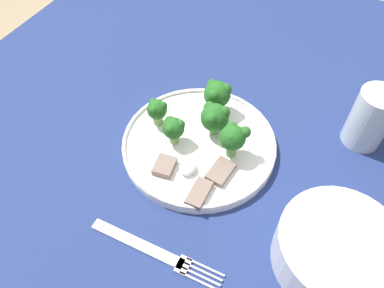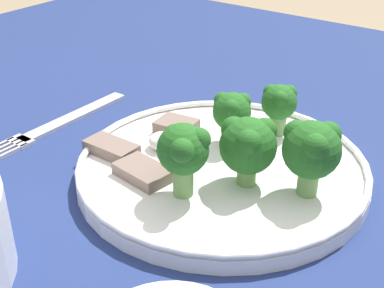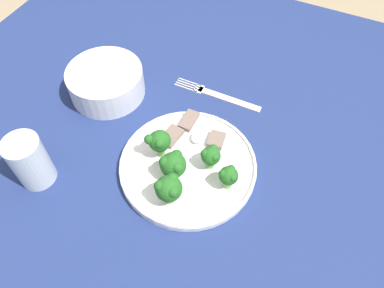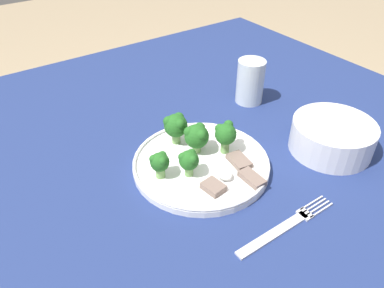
# 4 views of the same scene
# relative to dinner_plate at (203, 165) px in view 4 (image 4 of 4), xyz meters

# --- Properties ---
(table) EXTENTS (1.21, 1.13, 0.72)m
(table) POSITION_rel_dinner_plate_xyz_m (-0.00, 0.06, -0.09)
(table) COLOR navy
(table) RESTS_ON ground_plane
(dinner_plate) EXTENTS (0.25, 0.25, 0.02)m
(dinner_plate) POSITION_rel_dinner_plate_xyz_m (0.00, 0.00, 0.00)
(dinner_plate) COLOR white
(dinner_plate) RESTS_ON table
(fork) EXTENTS (0.02, 0.19, 0.00)m
(fork) POSITION_rel_dinner_plate_xyz_m (0.19, 0.02, -0.01)
(fork) COLOR silver
(fork) RESTS_ON table
(cream_bowl) EXTENTS (0.16, 0.16, 0.06)m
(cream_bowl) POSITION_rel_dinner_plate_xyz_m (0.10, 0.24, 0.02)
(cream_bowl) COLOR silver
(cream_bowl) RESTS_ON table
(drinking_glass) EXTENTS (0.06, 0.06, 0.10)m
(drinking_glass) POSITION_rel_dinner_plate_xyz_m (-0.14, 0.24, 0.04)
(drinking_glass) COLOR silver
(drinking_glass) RESTS_ON table
(broccoli_floret_near_rim_left) EXTENTS (0.04, 0.04, 0.06)m
(broccoli_floret_near_rim_left) POSITION_rel_dinner_plate_xyz_m (-0.01, 0.06, 0.04)
(broccoli_floret_near_rim_left) COLOR #709E56
(broccoli_floret_near_rim_left) RESTS_ON dinner_plate
(broccoli_floret_center_left) EXTENTS (0.04, 0.03, 0.05)m
(broccoli_floret_center_left) POSITION_rel_dinner_plate_xyz_m (0.01, -0.04, 0.04)
(broccoli_floret_center_left) COLOR #709E56
(broccoli_floret_center_left) RESTS_ON dinner_plate
(broccoli_floret_back_left) EXTENTS (0.03, 0.03, 0.05)m
(broccoli_floret_back_left) POSITION_rel_dinner_plate_xyz_m (-0.01, -0.08, 0.03)
(broccoli_floret_back_left) COLOR #709E56
(broccoli_floret_back_left) RESTS_ON dinner_plate
(broccoli_floret_front_left) EXTENTS (0.05, 0.05, 0.06)m
(broccoli_floret_front_left) POSITION_rel_dinner_plate_xyz_m (-0.04, 0.01, 0.04)
(broccoli_floret_front_left) COLOR #709E56
(broccoli_floret_front_left) RESTS_ON dinner_plate
(broccoli_floret_center_back) EXTENTS (0.05, 0.05, 0.06)m
(broccoli_floret_center_back) POSITION_rel_dinner_plate_xyz_m (-0.08, -0.00, 0.04)
(broccoli_floret_center_back) COLOR #709E56
(broccoli_floret_center_back) RESTS_ON dinner_plate
(meat_slice_front_slice) EXTENTS (0.05, 0.04, 0.01)m
(meat_slice_front_slice) POSITION_rel_dinner_plate_xyz_m (0.04, 0.06, 0.01)
(meat_slice_front_slice) COLOR #756056
(meat_slice_front_slice) RESTS_ON dinner_plate
(meat_slice_middle_slice) EXTENTS (0.05, 0.03, 0.01)m
(meat_slice_middle_slice) POSITION_rel_dinner_plate_xyz_m (0.09, 0.04, 0.01)
(meat_slice_middle_slice) COLOR #756056
(meat_slice_middle_slice) RESTS_ON dinner_plate
(meat_slice_rear_slice) EXTENTS (0.04, 0.03, 0.01)m
(meat_slice_rear_slice) POSITION_rel_dinner_plate_xyz_m (0.07, -0.03, 0.01)
(meat_slice_rear_slice) COLOR #756056
(meat_slice_rear_slice) RESTS_ON dinner_plate
(sauce_dollop) EXTENTS (0.03, 0.03, 0.02)m
(sauce_dollop) POSITION_rel_dinner_plate_xyz_m (0.05, 0.01, 0.01)
(sauce_dollop) COLOR white
(sauce_dollop) RESTS_ON dinner_plate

